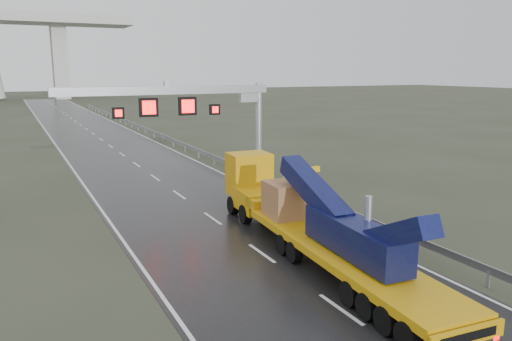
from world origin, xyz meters
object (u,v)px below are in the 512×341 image
sign_gantry (197,107)px  exit_sign_pair (310,176)px  heavy_haul_truck (299,212)px  striped_barrier (288,182)px

sign_gantry → exit_sign_pair: (5.00, -6.88, -4.07)m
sign_gantry → exit_sign_pair: size_ratio=6.75×
sign_gantry → exit_sign_pair: bearing=-54.0°
heavy_haul_truck → exit_sign_pair: bearing=58.0°
heavy_haul_truck → striped_barrier: 11.08m
sign_gantry → striped_barrier: size_ratio=13.27×
heavy_haul_truck → striped_barrier: bearing=66.6°
exit_sign_pair → sign_gantry: bearing=134.8°
heavy_haul_truck → exit_sign_pair: 8.54m
sign_gantry → heavy_haul_truck: bearing=-90.1°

